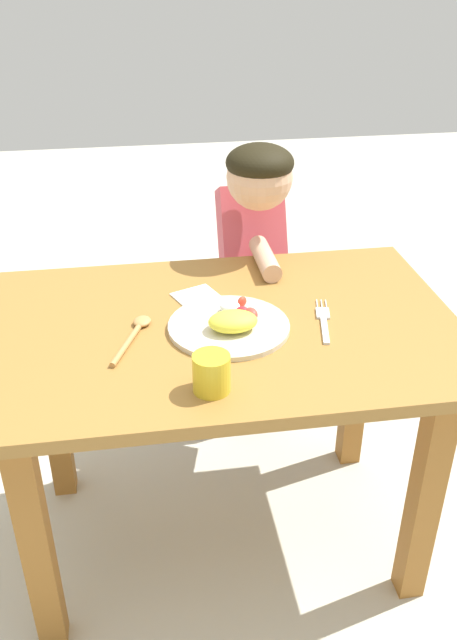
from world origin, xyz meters
name	(u,v)px	position (x,y,z in m)	size (l,w,h in m)	color
ground_plane	(223,533)	(0.00, 0.00, 0.00)	(8.00, 8.00, 0.00)	beige
dining_table	(221,366)	(0.00, 0.00, 0.56)	(1.09, 0.71, 0.68)	olive
plate	(231,324)	(0.02, -0.03, 0.69)	(0.27, 0.27, 0.06)	beige
fork	(324,321)	(0.23, -0.03, 0.68)	(0.06, 0.20, 0.01)	silver
spoon	(135,332)	(-0.20, -0.02, 0.68)	(0.10, 0.20, 0.02)	#B78448
drinking_cup	(211,373)	(-0.05, -0.25, 0.72)	(0.07, 0.07, 0.08)	gold
person	(251,280)	(0.16, 0.46, 0.55)	(0.19, 0.42, 0.98)	#39526C
napkin	(201,300)	(-0.03, 0.12, 0.68)	(0.10, 0.14, 0.00)	white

